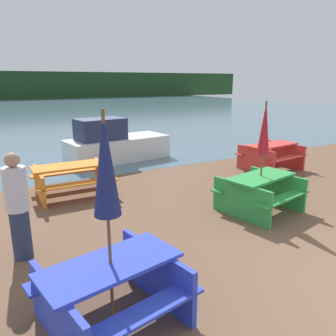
{
  "coord_description": "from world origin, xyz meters",
  "views": [
    {
      "loc": [
        -4.26,
        -1.64,
        2.66
      ],
      "look_at": [
        -0.98,
        4.28,
        0.85
      ],
      "focal_mm": 35.0,
      "sensor_mm": 36.0,
      "label": 1
    }
  ],
  "objects_px": {
    "picnic_table_orange": "(73,176)",
    "umbrella_navy": "(106,166)",
    "picnic_table_green": "(260,190)",
    "picnic_table_blue": "(112,287)",
    "umbrella_crimson": "(264,129)",
    "boat": "(114,145)",
    "person": "(18,207)",
    "picnic_table_red": "(271,154)"
  },
  "relations": [
    {
      "from": "boat",
      "to": "picnic_table_blue",
      "type": "bearing_deg",
      "value": -118.71
    },
    {
      "from": "umbrella_navy",
      "to": "boat",
      "type": "relative_size",
      "value": 0.66
    },
    {
      "from": "picnic_table_red",
      "to": "boat",
      "type": "height_order",
      "value": "boat"
    },
    {
      "from": "umbrella_navy",
      "to": "picnic_table_orange",
      "type": "bearing_deg",
      "value": 81.91
    },
    {
      "from": "umbrella_navy",
      "to": "umbrella_crimson",
      "type": "bearing_deg",
      "value": 23.21
    },
    {
      "from": "picnic_table_green",
      "to": "umbrella_navy",
      "type": "distance_m",
      "value": 4.37
    },
    {
      "from": "picnic_table_orange",
      "to": "umbrella_navy",
      "type": "relative_size",
      "value": 0.75
    },
    {
      "from": "picnic_table_blue",
      "to": "picnic_table_green",
      "type": "xyz_separation_m",
      "value": [
        3.81,
        1.63,
        0.02
      ]
    },
    {
      "from": "picnic_table_orange",
      "to": "picnic_table_red",
      "type": "bearing_deg",
      "value": -5.89
    },
    {
      "from": "boat",
      "to": "person",
      "type": "height_order",
      "value": "person"
    },
    {
      "from": "picnic_table_green",
      "to": "umbrella_navy",
      "type": "relative_size",
      "value": 0.73
    },
    {
      "from": "picnic_table_orange",
      "to": "picnic_table_blue",
      "type": "bearing_deg",
      "value": -98.09
    },
    {
      "from": "umbrella_navy",
      "to": "boat",
      "type": "bearing_deg",
      "value": 69.73
    },
    {
      "from": "picnic_table_blue",
      "to": "person",
      "type": "height_order",
      "value": "person"
    },
    {
      "from": "umbrella_navy",
      "to": "person",
      "type": "relative_size",
      "value": 1.44
    },
    {
      "from": "picnic_table_red",
      "to": "umbrella_navy",
      "type": "distance_m",
      "value": 7.76
    },
    {
      "from": "umbrella_navy",
      "to": "boat",
      "type": "xyz_separation_m",
      "value": [
        2.74,
        7.43,
        -1.28
      ]
    },
    {
      "from": "boat",
      "to": "picnic_table_green",
      "type": "bearing_deg",
      "value": -88.0
    },
    {
      "from": "umbrella_crimson",
      "to": "umbrella_navy",
      "type": "distance_m",
      "value": 4.15
    },
    {
      "from": "picnic_table_green",
      "to": "picnic_table_red",
      "type": "bearing_deg",
      "value": 40.48
    },
    {
      "from": "picnic_table_blue",
      "to": "picnic_table_red",
      "type": "height_order",
      "value": "picnic_table_red"
    },
    {
      "from": "boat",
      "to": "person",
      "type": "relative_size",
      "value": 2.18
    },
    {
      "from": "picnic_table_red",
      "to": "boat",
      "type": "xyz_separation_m",
      "value": [
        -3.79,
        3.46,
        0.07
      ]
    },
    {
      "from": "umbrella_crimson",
      "to": "person",
      "type": "relative_size",
      "value": 1.37
    },
    {
      "from": "picnic_table_blue",
      "to": "boat",
      "type": "relative_size",
      "value": 0.48
    },
    {
      "from": "umbrella_crimson",
      "to": "picnic_table_orange",
      "type": "bearing_deg",
      "value": 137.12
    },
    {
      "from": "picnic_table_green",
      "to": "picnic_table_red",
      "type": "relative_size",
      "value": 0.96
    },
    {
      "from": "picnic_table_blue",
      "to": "person",
      "type": "xyz_separation_m",
      "value": [
        -0.74,
        2.0,
        0.4
      ]
    },
    {
      "from": "person",
      "to": "picnic_table_green",
      "type": "bearing_deg",
      "value": -4.63
    },
    {
      "from": "picnic_table_orange",
      "to": "umbrella_crimson",
      "type": "bearing_deg",
      "value": -42.88
    },
    {
      "from": "umbrella_crimson",
      "to": "boat",
      "type": "distance_m",
      "value": 6.01
    },
    {
      "from": "picnic_table_blue",
      "to": "umbrella_crimson",
      "type": "xyz_separation_m",
      "value": [
        3.81,
        1.63,
        1.29
      ]
    },
    {
      "from": "picnic_table_blue",
      "to": "boat",
      "type": "height_order",
      "value": "boat"
    },
    {
      "from": "picnic_table_green",
      "to": "picnic_table_orange",
      "type": "bearing_deg",
      "value": 137.12
    },
    {
      "from": "picnic_table_blue",
      "to": "picnic_table_orange",
      "type": "bearing_deg",
      "value": 81.91
    },
    {
      "from": "umbrella_crimson",
      "to": "person",
      "type": "distance_m",
      "value": 4.65
    },
    {
      "from": "umbrella_navy",
      "to": "picnic_table_blue",
      "type": "bearing_deg",
      "value": -26.57
    },
    {
      "from": "boat",
      "to": "umbrella_crimson",
      "type": "bearing_deg",
      "value": -88.0
    },
    {
      "from": "picnic_table_green",
      "to": "picnic_table_orange",
      "type": "relative_size",
      "value": 0.97
    },
    {
      "from": "picnic_table_orange",
      "to": "boat",
      "type": "relative_size",
      "value": 0.5
    },
    {
      "from": "picnic_table_blue",
      "to": "picnic_table_red",
      "type": "xyz_separation_m",
      "value": [
        6.54,
        3.96,
        0.04
      ]
    },
    {
      "from": "boat",
      "to": "person",
      "type": "bearing_deg",
      "value": -131.13
    }
  ]
}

